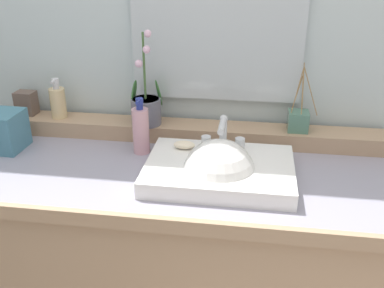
{
  "coord_description": "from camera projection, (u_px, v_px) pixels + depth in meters",
  "views": [
    {
      "loc": [
        0.24,
        -1.25,
        1.56
      ],
      "look_at": [
        0.06,
        -0.02,
        0.99
      ],
      "focal_mm": 41.66,
      "sensor_mm": 36.0,
      "label": 1
    }
  ],
  "objects": [
    {
      "name": "wall_back",
      "position": [
        192.0,
        37.0,
        1.66
      ],
      "size": [
        3.36,
        0.2,
        2.46
      ],
      "primitive_type": "cube",
      "color": "silver",
      "rests_on": "ground"
    },
    {
      "name": "potted_plant",
      "position": [
        146.0,
        107.0,
        1.59
      ],
      "size": [
        0.13,
        0.11,
        0.34
      ],
      "color": "slate",
      "rests_on": "back_ledge"
    },
    {
      "name": "soap_dispenser",
      "position": [
        58.0,
        102.0,
        1.65
      ],
      "size": [
        0.06,
        0.06,
        0.15
      ],
      "color": "#D6BA85",
      "rests_on": "back_ledge"
    },
    {
      "name": "back_ledge",
      "position": [
        185.0,
        131.0,
        1.63
      ],
      "size": [
        1.43,
        0.12,
        0.06
      ],
      "primitive_type": "cube",
      "color": "tan",
      "rests_on": "vanity_cabinet"
    },
    {
      "name": "tissue_box",
      "position": [
        3.0,
        131.0,
        1.54
      ],
      "size": [
        0.13,
        0.13,
        0.13
      ],
      "primitive_type": "cube",
      "rotation": [
        0.0,
        0.0,
        -0.03
      ],
      "color": "teal",
      "rests_on": "vanity_cabinet"
    },
    {
      "name": "reed_diffuser",
      "position": [
        298.0,
        120.0,
        1.55
      ],
      "size": [
        0.1,
        0.07,
        0.24
      ],
      "color": "#4D7864",
      "rests_on": "back_ledge"
    },
    {
      "name": "sink_basin",
      "position": [
        219.0,
        173.0,
        1.36
      ],
      "size": [
        0.45,
        0.32,
        0.26
      ],
      "color": "white",
      "rests_on": "vanity_cabinet"
    },
    {
      "name": "lotion_bottle",
      "position": [
        141.0,
        130.0,
        1.5
      ],
      "size": [
        0.06,
        0.06,
        0.2
      ],
      "color": "#CE97A1",
      "rests_on": "vanity_cabinet"
    },
    {
      "name": "soap_bar",
      "position": [
        184.0,
        145.0,
        1.44
      ],
      "size": [
        0.07,
        0.04,
        0.02
      ],
      "primitive_type": "ellipsoid",
      "color": "beige",
      "rests_on": "sink_basin"
    },
    {
      "name": "trinket_box",
      "position": [
        26.0,
        103.0,
        1.69
      ],
      "size": [
        0.07,
        0.06,
        0.09
      ],
      "primitive_type": "cube",
      "rotation": [
        0.0,
        0.0,
        -0.06
      ],
      "color": "brown",
      "rests_on": "back_ledge"
    },
    {
      "name": "mirror",
      "position": [
        217.0,
        35.0,
        1.53
      ],
      "size": [
        0.6,
        0.02,
        0.46
      ],
      "primitive_type": "cube",
      "color": "silver"
    },
    {
      "name": "vanity_cabinet",
      "position": [
        176.0,
        275.0,
        1.63
      ],
      "size": [
        1.51,
        0.6,
        0.9
      ],
      "color": "tan",
      "rests_on": "ground"
    }
  ]
}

